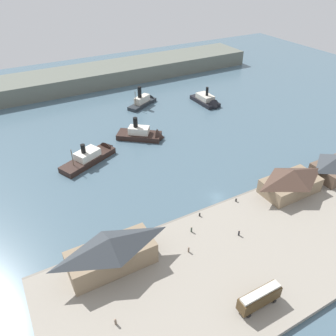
{
  "coord_description": "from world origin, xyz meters",
  "views": [
    {
      "loc": [
        -49.7,
        -59.85,
        61.74
      ],
      "look_at": [
        -6.71,
        17.77,
        2.0
      ],
      "focal_mm": 35.66,
      "sensor_mm": 36.0,
      "label": 1
    }
  ],
  "objects_px": {
    "pedestrian_walking_west": "(191,229)",
    "ferry_departing_north": "(144,101)",
    "mooring_post_east": "(200,215)",
    "ferry_shed_customs_shed": "(291,181)",
    "mooring_post_west": "(236,200)",
    "ferry_near_quay": "(207,101)",
    "ferry_moored_east": "(93,155)",
    "ferry_mid_harbor": "(145,135)",
    "street_tram": "(259,297)",
    "pedestrian_by_tram": "(189,250)",
    "ferry_shed_east_terminal": "(111,252)",
    "pedestrian_near_east_shed": "(116,322)",
    "pedestrian_standing_center": "(239,233)"
  },
  "relations": [
    {
      "from": "mooring_post_west",
      "to": "mooring_post_east",
      "type": "relative_size",
      "value": 1.0
    },
    {
      "from": "ferry_mid_harbor",
      "to": "ferry_departing_north",
      "type": "bearing_deg",
      "value": 64.68
    },
    {
      "from": "ferry_shed_customs_shed",
      "to": "ferry_departing_north",
      "type": "relative_size",
      "value": 0.98
    },
    {
      "from": "pedestrian_by_tram",
      "to": "pedestrian_near_east_shed",
      "type": "distance_m",
      "value": 23.4
    },
    {
      "from": "ferry_near_quay",
      "to": "ferry_departing_north",
      "type": "bearing_deg",
      "value": 151.18
    },
    {
      "from": "ferry_moored_east",
      "to": "ferry_near_quay",
      "type": "xyz_separation_m",
      "value": [
        61.31,
        20.19,
        -0.05
      ]
    },
    {
      "from": "mooring_post_west",
      "to": "ferry_near_quay",
      "type": "height_order",
      "value": "ferry_near_quay"
    },
    {
      "from": "street_tram",
      "to": "pedestrian_by_tram",
      "type": "relative_size",
      "value": 5.99
    },
    {
      "from": "ferry_shed_east_terminal",
      "to": "pedestrian_by_tram",
      "type": "distance_m",
      "value": 18.19
    },
    {
      "from": "ferry_departing_north",
      "to": "ferry_mid_harbor",
      "type": "distance_m",
      "value": 32.47
    },
    {
      "from": "ferry_near_quay",
      "to": "ferry_shed_customs_shed",
      "type": "bearing_deg",
      "value": -104.48
    },
    {
      "from": "mooring_post_west",
      "to": "ferry_moored_east",
      "type": "height_order",
      "value": "ferry_moored_east"
    },
    {
      "from": "mooring_post_east",
      "to": "ferry_near_quay",
      "type": "relative_size",
      "value": 0.05
    },
    {
      "from": "pedestrian_walking_west",
      "to": "ferry_moored_east",
      "type": "distance_m",
      "value": 48.0
    },
    {
      "from": "ferry_near_quay",
      "to": "ferry_mid_harbor",
      "type": "relative_size",
      "value": 0.94
    },
    {
      "from": "mooring_post_east",
      "to": "ferry_near_quay",
      "type": "xyz_separation_m",
      "value": [
        46.15,
        63.21,
        -0.16
      ]
    },
    {
      "from": "ferry_shed_east_terminal",
      "to": "ferry_departing_north",
      "type": "height_order",
      "value": "ferry_shed_east_terminal"
    },
    {
      "from": "pedestrian_standing_center",
      "to": "ferry_departing_north",
      "type": "bearing_deg",
      "value": 79.73
    },
    {
      "from": "ferry_moored_east",
      "to": "pedestrian_by_tram",
      "type": "bearing_deg",
      "value": -83.53
    },
    {
      "from": "street_tram",
      "to": "mooring_post_east",
      "type": "bearing_deg",
      "value": 80.94
    },
    {
      "from": "street_tram",
      "to": "mooring_post_west",
      "type": "relative_size",
      "value": 10.56
    },
    {
      "from": "pedestrian_by_tram",
      "to": "mooring_post_east",
      "type": "xyz_separation_m",
      "value": [
        9.23,
        9.23,
        -0.27
      ]
    },
    {
      "from": "pedestrian_walking_west",
      "to": "ferry_near_quay",
      "type": "bearing_deg",
      "value": 52.64
    },
    {
      "from": "ferry_shed_east_terminal",
      "to": "pedestrian_by_tram",
      "type": "bearing_deg",
      "value": -15.7
    },
    {
      "from": "ferry_shed_customs_shed",
      "to": "ferry_moored_east",
      "type": "bearing_deg",
      "value": 133.25
    },
    {
      "from": "ferry_moored_east",
      "to": "pedestrian_near_east_shed",
      "type": "bearing_deg",
      "value": -104.59
    },
    {
      "from": "ferry_shed_east_terminal",
      "to": "ferry_departing_north",
      "type": "bearing_deg",
      "value": 60.12
    },
    {
      "from": "ferry_moored_east",
      "to": "street_tram",
      "type": "bearing_deg",
      "value": -81.42
    },
    {
      "from": "pedestrian_near_east_shed",
      "to": "ferry_departing_north",
      "type": "relative_size",
      "value": 0.1
    },
    {
      "from": "pedestrian_walking_west",
      "to": "ferry_mid_harbor",
      "type": "bearing_deg",
      "value": 77.22
    },
    {
      "from": "pedestrian_walking_west",
      "to": "mooring_post_east",
      "type": "distance_m",
      "value": 6.42
    },
    {
      "from": "ferry_moored_east",
      "to": "ferry_mid_harbor",
      "type": "bearing_deg",
      "value": 12.72
    },
    {
      "from": "ferry_mid_harbor",
      "to": "pedestrian_by_tram",
      "type": "bearing_deg",
      "value": -105.54
    },
    {
      "from": "ferry_shed_east_terminal",
      "to": "ferry_moored_east",
      "type": "height_order",
      "value": "ferry_shed_east_terminal"
    },
    {
      "from": "street_tram",
      "to": "pedestrian_by_tram",
      "type": "bearing_deg",
      "value": 104.34
    },
    {
      "from": "pedestrian_near_east_shed",
      "to": "ferry_departing_north",
      "type": "xyz_separation_m",
      "value": [
        51.55,
        95.12,
        -0.19
      ]
    },
    {
      "from": "ferry_shed_customs_shed",
      "to": "ferry_moored_east",
      "type": "height_order",
      "value": "ferry_shed_customs_shed"
    },
    {
      "from": "ferry_departing_north",
      "to": "ferry_mid_harbor",
      "type": "bearing_deg",
      "value": -115.32
    },
    {
      "from": "pedestrian_walking_west",
      "to": "pedestrian_near_east_shed",
      "type": "xyz_separation_m",
      "value": [
        -25.91,
        -13.92,
        0.02
      ]
    },
    {
      "from": "pedestrian_standing_center",
      "to": "street_tram",
      "type": "bearing_deg",
      "value": -117.76
    },
    {
      "from": "pedestrian_near_east_shed",
      "to": "mooring_post_west",
      "type": "bearing_deg",
      "value": 22.48
    },
    {
      "from": "street_tram",
      "to": "ferry_near_quay",
      "type": "relative_size",
      "value": 0.56
    },
    {
      "from": "pedestrian_near_east_shed",
      "to": "pedestrian_by_tram",
      "type": "bearing_deg",
      "value": 21.56
    },
    {
      "from": "ferry_moored_east",
      "to": "ferry_near_quay",
      "type": "relative_size",
      "value": 1.32
    },
    {
      "from": "ferry_near_quay",
      "to": "pedestrian_near_east_shed",
      "type": "bearing_deg",
      "value": -133.59
    },
    {
      "from": "street_tram",
      "to": "pedestrian_near_east_shed",
      "type": "relative_size",
      "value": 5.55
    },
    {
      "from": "ferry_shed_customs_shed",
      "to": "pedestrian_by_tram",
      "type": "xyz_separation_m",
      "value": [
        -38.09,
        -5.46,
        -3.14
      ]
    },
    {
      "from": "pedestrian_standing_center",
      "to": "pedestrian_walking_west",
      "type": "height_order",
      "value": "pedestrian_standing_center"
    },
    {
      "from": "ferry_departing_north",
      "to": "street_tram",
      "type": "bearing_deg",
      "value": -103.37
    },
    {
      "from": "pedestrian_walking_west",
      "to": "ferry_departing_north",
      "type": "relative_size",
      "value": 0.09
    }
  ]
}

